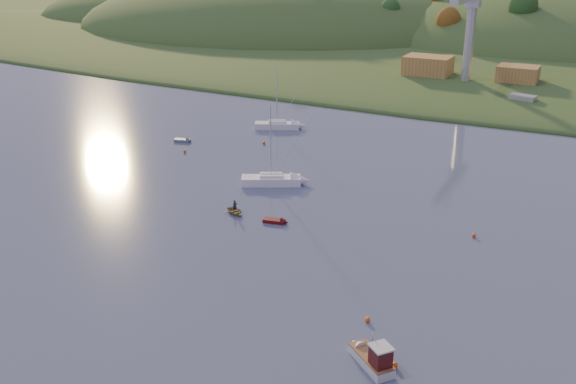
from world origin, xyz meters
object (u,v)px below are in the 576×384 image
at_px(fishing_boat, 369,355).
at_px(grey_dinghy, 185,141).
at_px(sailboat_far, 277,125).
at_px(red_tender, 279,221).
at_px(sailboat_near, 271,179).
at_px(canoe, 235,212).

height_order(fishing_boat, grey_dinghy, fishing_boat).
distance_m(fishing_boat, grey_dinghy, 68.57).
distance_m(fishing_boat, sailboat_far, 73.25).
bearing_deg(red_tender, grey_dinghy, 131.56).
relative_size(fishing_boat, grey_dinghy, 1.61).
relative_size(sailboat_far, red_tender, 3.43).
xyz_separation_m(red_tender, grey_dinghy, (-31.32, 23.43, 0.02)).
xyz_separation_m(sailboat_near, sailboat_far, (-13.61, 26.97, -0.02)).
relative_size(canoe, grey_dinghy, 0.90).
bearing_deg(sailboat_far, red_tender, -86.99).
distance_m(fishing_boat, canoe, 34.44).
bearing_deg(fishing_boat, red_tender, -8.66).
bearing_deg(sailboat_near, red_tender, -85.46).
xyz_separation_m(sailboat_far, canoe, (14.74, -38.64, -0.43)).
xyz_separation_m(fishing_boat, sailboat_near, (-27.81, 33.44, -0.02)).
relative_size(sailboat_near, sailboat_far, 1.03).
bearing_deg(fishing_boat, grey_dinghy, -2.81).
xyz_separation_m(fishing_boat, canoe, (-26.68, 21.77, -0.47)).
bearing_deg(grey_dinghy, fishing_boat, -56.25).
xyz_separation_m(fishing_boat, sailboat_far, (-41.42, 60.41, -0.04)).
distance_m(sailboat_near, red_tender, 13.92).
bearing_deg(red_tender, sailboat_near, 111.32).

